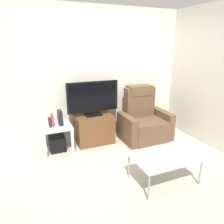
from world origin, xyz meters
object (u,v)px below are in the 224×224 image
Objects in this scene: tv_stand at (94,129)px; television at (93,98)px; coffee_table at (165,158)px; cell_phone at (168,158)px; side_table at (56,130)px; book_leftmost at (50,122)px; subwoofer_box at (57,143)px; book_middle at (52,120)px; recliner_armchair at (144,121)px; game_console at (60,118)px.

television is (-0.00, 0.02, 0.63)m from tv_stand.
coffee_table is 0.06m from cell_phone.
side_table is at bearing -173.42° from television.
book_leftmost is at bearing -174.12° from tv_stand.
book_middle is at bearing -158.40° from subwoofer_box.
recliner_armchair is 4.88× the size of book_middle.
side_table reaches higher than subwoofer_box.
side_table is 2.04m from cell_phone.
recliner_armchair is 1.70m from game_console.
subwoofer_box is 0.45m from book_leftmost.
book_leftmost is 0.18× the size of coffee_table.
game_console is 0.29× the size of coffee_table.
television is 1.12× the size of coffee_table.
book_middle reaches higher than coffee_table.
book_leftmost is 0.20m from game_console.
side_table is 2.44× the size of book_middle.
cell_phone is (1.27, -1.60, 0.26)m from subwoofer_box.
recliner_armchair is at bearing -4.23° from subwoofer_box.
television is at bearing 6.61° from game_console.
side_table is 0.20m from book_middle.
tv_stand is 3.25× the size of book_middle.
recliner_armchair reaches higher than subwoofer_box.
book_leftmost is 0.62× the size of game_console.
television is at bearing 6.58° from subwoofer_box.
game_console is at bearing -175.02° from tv_stand.
television is 4.55× the size of book_middle.
side_table is at bearing -174.86° from tv_stand.
cell_phone reaches higher than subwoofer_box.
subwoofer_box is 1.87× the size of cell_phone.
recliner_armchair is 7.20× the size of cell_phone.
game_console is 2.01m from cell_phone.
side_table is 2.06× the size of game_console.
tv_stand is 0.90m from book_leftmost.
cell_phone reaches higher than coffee_table.
book_leftmost is (-0.10, -0.02, 0.44)m from subwoofer_box.
book_leftmost is (-1.86, 0.11, 0.20)m from recliner_armchair.
coffee_table is (1.30, -1.53, -0.24)m from book_middle.
side_table is 0.19m from book_leftmost.
side_table is at bearing -45.00° from subwoofer_box.
tv_stand is at bearing 5.14° from subwoofer_box.
game_console reaches higher than side_table.
book_leftmost is (-0.85, -0.11, -0.34)m from television.
television reaches higher than recliner_armchair.
book_middle is at bearing -167.95° from game_console.
game_console is at bearing 137.66° from cell_phone.
cell_phone is (1.32, -1.58, -0.21)m from book_middle.
television is 3.58× the size of subwoofer_box.
book_middle is at bearing -172.42° from television.
game_console is (-1.67, 0.14, 0.25)m from recliner_armchair.
recliner_armchair is at bearing -11.02° from tv_stand.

